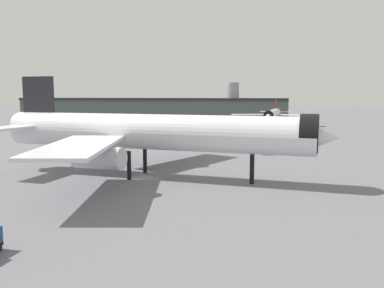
# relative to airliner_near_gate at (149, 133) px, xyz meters

# --- Properties ---
(ground) EXTENTS (900.00, 900.00, 0.00)m
(ground) POSITION_rel_airliner_near_gate_xyz_m (-0.97, -1.07, -8.27)
(ground) COLOR slate
(airliner_near_gate) EXTENTS (65.22, 58.18, 18.76)m
(airliner_near_gate) POSITION_rel_airliner_near_gate_xyz_m (0.00, 0.00, 0.00)
(airliner_near_gate) COLOR silver
(airliner_near_gate) RESTS_ON ground
(airliner_far_taxiway) EXTENTS (40.65, 45.38, 12.45)m
(airliner_far_taxiway) POSITION_rel_airliner_near_gate_xyz_m (42.53, 123.19, -2.78)
(airliner_far_taxiway) COLOR silver
(airliner_far_taxiway) RESTS_ON ground
(terminal_building) EXTENTS (167.57, 44.22, 22.03)m
(terminal_building) POSITION_rel_airliner_near_gate_xyz_m (-22.47, 179.81, -1.75)
(terminal_building) COLOR #475651
(terminal_building) RESTS_ON ground
(baggage_cart_trailing) EXTENTS (2.78, 2.87, 1.82)m
(baggage_cart_trailing) POSITION_rel_airliner_near_gate_xyz_m (25.64, 28.54, -7.29)
(baggage_cart_trailing) COLOR black
(baggage_cart_trailing) RESTS_ON ground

